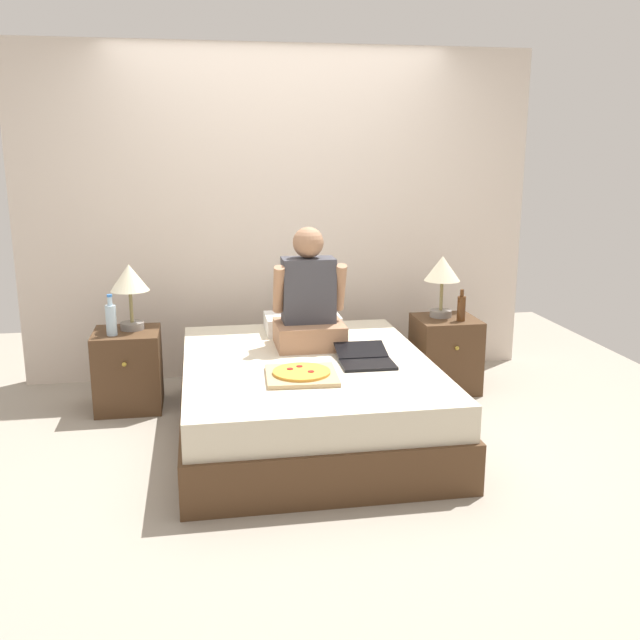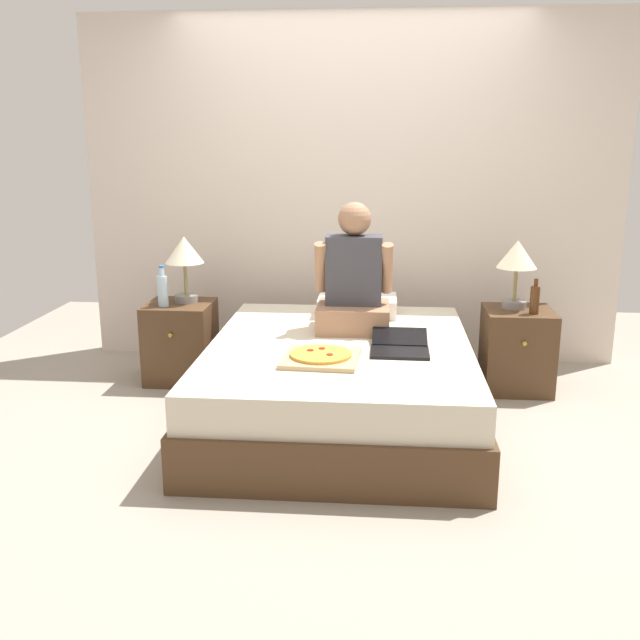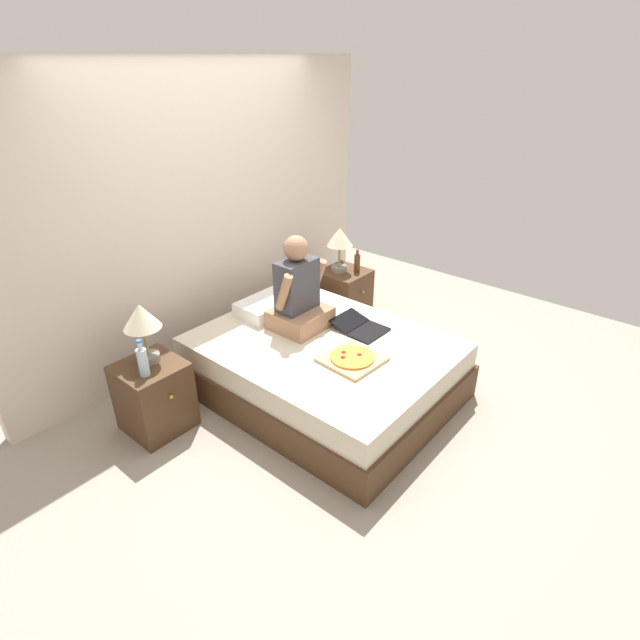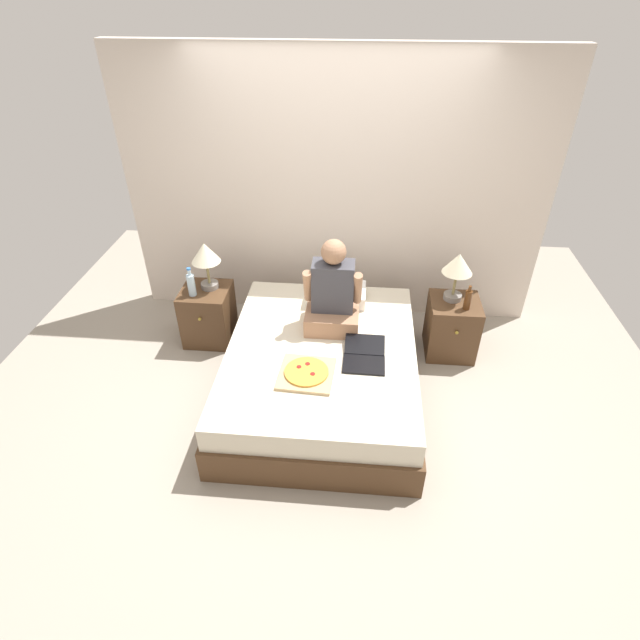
# 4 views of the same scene
# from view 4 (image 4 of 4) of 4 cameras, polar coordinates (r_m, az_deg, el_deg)

# --- Properties ---
(ground_plane) EXTENTS (5.92, 5.92, 0.00)m
(ground_plane) POSITION_cam_4_polar(r_m,az_deg,el_deg) (4.30, 0.17, -8.19)
(ground_plane) COLOR #9E9384
(wall_back) EXTENTS (3.92, 0.12, 2.50)m
(wall_back) POSITION_cam_4_polar(r_m,az_deg,el_deg) (4.78, 1.63, 14.31)
(wall_back) COLOR beige
(wall_back) RESTS_ON ground
(bed) EXTENTS (1.54, 1.97, 0.48)m
(bed) POSITION_cam_4_polar(r_m,az_deg,el_deg) (4.14, 0.17, -5.79)
(bed) COLOR #4C331E
(bed) RESTS_ON ground
(nightstand_left) EXTENTS (0.44, 0.47, 0.54)m
(nightstand_left) POSITION_cam_4_polar(r_m,az_deg,el_deg) (4.85, -12.65, 0.64)
(nightstand_left) COLOR #4C331E
(nightstand_left) RESTS_ON ground
(lamp_on_left_nightstand) EXTENTS (0.26, 0.26, 0.45)m
(lamp_on_left_nightstand) POSITION_cam_4_polar(r_m,az_deg,el_deg) (4.58, -12.95, 7.15)
(lamp_on_left_nightstand) COLOR gray
(lamp_on_left_nightstand) RESTS_ON nightstand_left
(water_bottle) EXTENTS (0.07, 0.07, 0.28)m
(water_bottle) POSITION_cam_4_polar(r_m,az_deg,el_deg) (4.60, -14.51, 3.98)
(water_bottle) COLOR silver
(water_bottle) RESTS_ON nightstand_left
(nightstand_right) EXTENTS (0.44, 0.47, 0.54)m
(nightstand_right) POSITION_cam_4_polar(r_m,az_deg,el_deg) (4.72, 14.80, -0.76)
(nightstand_right) COLOR #4C331E
(nightstand_right) RESTS_ON ground
(lamp_on_right_nightstand) EXTENTS (0.26, 0.26, 0.45)m
(lamp_on_right_nightstand) POSITION_cam_4_polar(r_m,az_deg,el_deg) (4.45, 15.48, 5.88)
(lamp_on_right_nightstand) COLOR gray
(lamp_on_right_nightstand) RESTS_ON nightstand_right
(beer_bottle) EXTENTS (0.06, 0.06, 0.23)m
(beer_bottle) POSITION_cam_4_polar(r_m,az_deg,el_deg) (4.46, 16.54, 2.27)
(beer_bottle) COLOR #512D14
(beer_bottle) RESTS_ON nightstand_right
(pillow) EXTENTS (0.52, 0.34, 0.12)m
(pillow) POSITION_cam_4_polar(r_m,az_deg,el_deg) (4.52, 1.91, 2.96)
(pillow) COLOR white
(pillow) RESTS_ON bed
(person_seated) EXTENTS (0.47, 0.40, 0.78)m
(person_seated) POSITION_cam_4_polar(r_m,az_deg,el_deg) (4.08, 1.47, 2.79)
(person_seated) COLOR #A37556
(person_seated) RESTS_ON bed
(laptop) EXTENTS (0.32, 0.42, 0.07)m
(laptop) POSITION_cam_4_polar(r_m,az_deg,el_deg) (3.87, 5.06, -4.33)
(laptop) COLOR black
(laptop) RESTS_ON bed
(pizza_box) EXTENTS (0.42, 0.42, 0.05)m
(pizza_box) POSITION_cam_4_polar(r_m,az_deg,el_deg) (3.72, -1.56, -6.10)
(pizza_box) COLOR tan
(pizza_box) RESTS_ON bed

